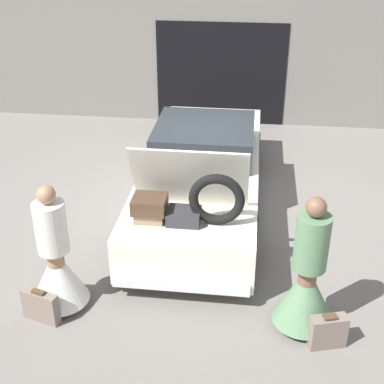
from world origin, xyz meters
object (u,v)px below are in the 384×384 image
Objects in this scene: suitcase_beside_left_person at (41,306)px; suitcase_beside_right_person at (328,331)px; car at (202,172)px; person_left at (57,265)px; person_right at (307,283)px.

suitcase_beside_right_person is at bearing -0.32° from suitcase_beside_left_person.
suitcase_beside_right_person is at bearing -60.23° from car.
person_left is at bearing -118.72° from car.
suitcase_beside_right_person is at bearing 73.37° from person_left.
car is at bearing 140.50° from person_left.
person_left is at bearing 88.79° from person_right.
car is 2.94× the size of person_right.
person_left is 3.20m from suitcase_beside_right_person.
car is at bearing 27.68° from person_right.
suitcase_beside_left_person is at bearing -33.92° from person_left.
person_right is 3.09m from suitcase_beside_left_person.
person_left is (-1.46, -2.66, -0.01)m from car.
person_left is 0.50m from suitcase_beside_left_person.
suitcase_beside_right_person is (3.17, -0.32, -0.38)m from person_left.
person_left is 2.92m from person_right.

